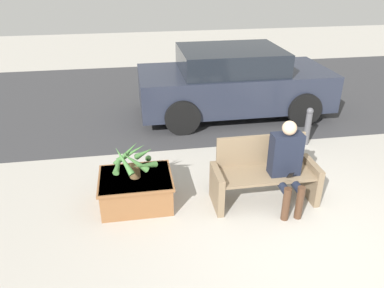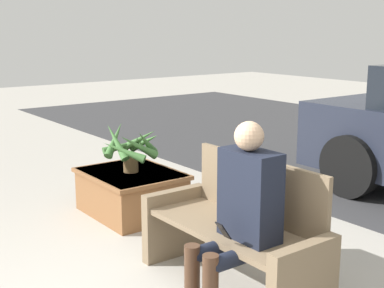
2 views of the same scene
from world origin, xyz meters
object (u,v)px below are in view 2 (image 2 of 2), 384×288
bench (236,231)px  planter_box (131,191)px  person_seated (241,208)px  potted_plant (131,146)px

bench → planter_box: 1.84m
bench → person_seated: size_ratio=1.17×
potted_plant → person_seated: bearing=-10.4°
planter_box → potted_plant: (-0.00, 0.01, 0.47)m
bench → potted_plant: 1.85m
planter_box → potted_plant: 0.47m
planter_box → bench: bearing=-6.0°
bench → potted_plant: bearing=173.8°
potted_plant → bench: bearing=-6.2°
planter_box → person_seated: bearing=-10.2°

